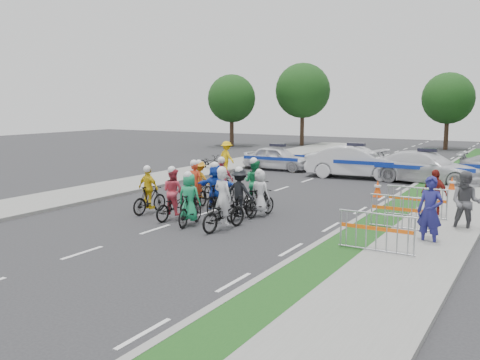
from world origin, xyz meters
The scene contains 32 objects.
ground centered at (0.00, 0.00, 0.00)m, with size 90.00×90.00×0.00m, color #28282B.
curb_right centered at (5.10, 5.00, 0.06)m, with size 0.20×60.00×0.12m, color gray.
grass_strip centered at (5.80, 5.00, 0.06)m, with size 1.20×60.00×0.11m, color #164616.
sidewalk_right centered at (7.60, 5.00, 0.07)m, with size 2.40×60.00×0.13m, color gray.
sidewalk_left centered at (-6.50, 5.00, 0.07)m, with size 3.00×60.00×0.13m, color gray.
rider_0 centered at (1.85, 1.01, 0.65)m, with size 0.95×2.02×1.98m.
rider_1 centered at (0.61, 0.99, 0.69)m, with size 0.81×1.73×1.76m.
rider_2 centered at (-0.36, 1.43, 0.68)m, with size 0.80×1.82×1.81m.
rider_3 centered at (-1.69, 1.77, 0.67)m, with size 0.89×1.67×1.72m.
rider_4 centered at (1.55, 2.56, 0.70)m, with size 1.01×1.78×1.80m.
rider_5 centered at (0.34, 2.95, 0.78)m, with size 1.53×1.82×1.85m.
rider_6 centered at (-0.72, 3.23, 0.61)m, with size 0.93×1.88×1.84m.
rider_7 centered at (1.92, 3.30, 0.65)m, with size 0.76×1.63×1.66m.
rider_8 centered at (1.09, 4.42, 0.71)m, with size 0.82×1.90×1.91m.
rider_9 centered at (-0.33, 4.46, 0.71)m, with size 0.94×1.78×1.86m.
rider_10 centered at (-1.41, 4.53, 0.66)m, with size 0.97×1.68×1.68m.
police_car_0 centered at (-3.18, 15.07, 0.68)m, with size 1.60×3.99×1.36m, color silver.
police_car_1 centered at (1.77, 14.12, 0.83)m, with size 1.75×5.01×1.65m, color silver.
police_car_2 centered at (5.34, 14.03, 0.77)m, with size 2.15×5.30×1.54m, color silver.
spectator_0 centered at (7.69, 2.20, 0.96)m, with size 0.70×0.46×1.93m, color navy.
spectator_1 centered at (8.34, 4.25, 0.94)m, with size 0.91×0.71×1.87m, color #545559.
spectator_2 centered at (7.14, 5.96, 0.84)m, with size 0.98×0.41×1.67m, color maroon.
marshal_hiviz centered at (-5.14, 12.64, 0.87)m, with size 1.13×0.65×1.74m, color yellow.
barrier_0 centered at (6.70, 0.58, 0.56)m, with size 2.00×0.50×1.12m, color #A5A8AD, non-canonical shape.
barrier_1 centered at (6.70, 3.39, 0.56)m, with size 2.00×0.50×1.12m, color #A5A8AD, non-canonical shape.
barrier_2 centered at (6.70, 5.35, 0.56)m, with size 2.00×0.50×1.12m, color #A5A8AD, non-canonical shape.
cone_0 centered at (4.34, 9.14, 0.34)m, with size 0.40×0.40×0.70m.
cone_1 centered at (6.82, 11.88, 0.34)m, with size 0.40×0.40×0.70m.
parked_bike centered at (-6.42, 12.89, 0.46)m, with size 0.60×1.73×0.91m, color black.
tree_0 centered at (-14.00, 28.00, 4.19)m, with size 4.20×4.20×6.30m.
tree_3 centered at (-9.00, 32.00, 4.89)m, with size 4.90×4.90×7.35m.
tree_4 centered at (3.00, 34.00, 4.19)m, with size 4.20×4.20×6.30m.
Camera 1 is at (10.33, -12.64, 3.91)m, focal length 40.00 mm.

